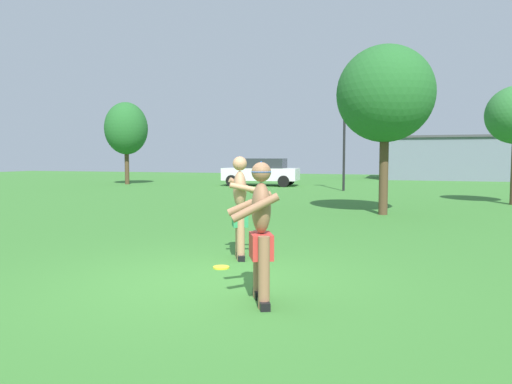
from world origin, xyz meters
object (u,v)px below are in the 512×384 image
(tree_left_field, at_px, (385,94))
(lamp_post, at_px, (344,123))
(tree_right_field, at_px, (126,129))
(player_in_green, at_px, (240,205))
(player_with_cap, at_px, (261,227))
(car_white_mid_lot, at_px, (262,172))
(frisbee, at_px, (221,267))

(tree_left_field, bearing_deg, lamp_post, 103.68)
(lamp_post, distance_m, tree_right_field, 13.45)
(lamp_post, distance_m, tree_left_field, 9.62)
(player_in_green, bearing_deg, player_with_cap, -65.18)
(tree_right_field, bearing_deg, player_in_green, -52.81)
(player_in_green, bearing_deg, lamp_post, 91.00)
(car_white_mid_lot, height_order, lamp_post, lamp_post)
(player_with_cap, bearing_deg, player_in_green, 114.82)
(player_with_cap, relative_size, lamp_post, 0.31)
(frisbee, height_order, lamp_post, lamp_post)
(frisbee, distance_m, car_white_mid_lot, 20.40)
(lamp_post, xyz_separation_m, tree_left_field, (2.28, -9.35, 0.16))
(player_in_green, distance_m, car_white_mid_lot, 19.69)
(frisbee, relative_size, tree_left_field, 0.05)
(player_in_green, relative_size, frisbee, 6.74)
(tree_left_field, bearing_deg, player_with_cap, -96.22)
(tree_right_field, bearing_deg, player_with_cap, -53.99)
(lamp_post, relative_size, tree_left_field, 1.10)
(frisbee, relative_size, tree_right_field, 0.05)
(frisbee, height_order, car_white_mid_lot, car_white_mid_lot)
(car_white_mid_lot, relative_size, lamp_post, 0.82)
(player_in_green, xyz_separation_m, car_white_mid_lot, (-5.31, 18.96, -0.06))
(lamp_post, height_order, tree_right_field, lamp_post)
(frisbee, distance_m, tree_left_field, 8.60)
(player_with_cap, distance_m, frisbee, 2.00)
(frisbee, bearing_deg, player_in_green, 85.58)
(player_in_green, distance_m, tree_right_field, 22.67)
(car_white_mid_lot, relative_size, tree_left_field, 0.91)
(car_white_mid_lot, bearing_deg, tree_right_field, -173.02)
(tree_right_field, bearing_deg, lamp_post, -7.32)
(player_with_cap, height_order, frisbee, player_with_cap)
(car_white_mid_lot, height_order, tree_right_field, tree_right_field)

